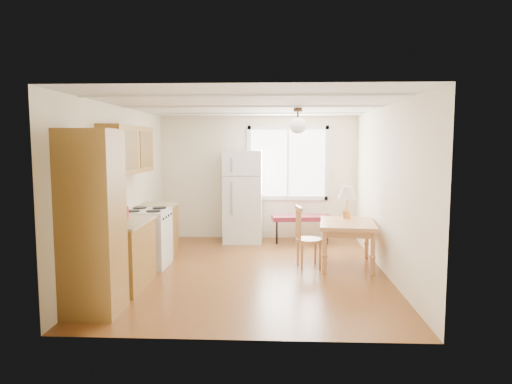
# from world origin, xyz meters

# --- Properties ---
(room_shell) EXTENTS (4.60, 5.60, 2.62)m
(room_shell) POSITION_xyz_m (0.00, 0.00, 1.25)
(room_shell) COLOR #552C11
(room_shell) RESTS_ON ground
(kitchen_run) EXTENTS (0.65, 3.40, 2.20)m
(kitchen_run) POSITION_xyz_m (-1.72, -0.63, 0.84)
(kitchen_run) COLOR brown
(kitchen_run) RESTS_ON ground
(window_unit) EXTENTS (1.64, 0.05, 1.51)m
(window_unit) POSITION_xyz_m (0.60, 2.47, 1.55)
(window_unit) COLOR white
(window_unit) RESTS_ON room_shell
(pendant_light) EXTENTS (0.26, 0.26, 0.40)m
(pendant_light) POSITION_xyz_m (0.70, 0.40, 2.24)
(pendant_light) COLOR black
(pendant_light) RESTS_ON room_shell
(refrigerator) EXTENTS (0.75, 0.78, 1.81)m
(refrigerator) POSITION_xyz_m (-0.29, 2.12, 0.90)
(refrigerator) COLOR silver
(refrigerator) RESTS_ON ground
(bench) EXTENTS (1.20, 0.56, 0.53)m
(bench) POSITION_xyz_m (0.87, 2.05, 0.47)
(bench) COLOR maroon
(bench) RESTS_ON ground
(dining_table) EXTENTS (0.96, 1.21, 0.70)m
(dining_table) POSITION_xyz_m (1.50, 0.38, 0.60)
(dining_table) COLOR #AB7142
(dining_table) RESTS_ON ground
(chair) EXTENTS (0.44, 0.43, 0.96)m
(chair) POSITION_xyz_m (0.80, 0.23, 0.55)
(chair) COLOR #AB7142
(chair) RESTS_ON ground
(table_lamp) EXTENTS (0.31, 0.31, 0.54)m
(table_lamp) POSITION_xyz_m (1.54, 0.73, 1.09)
(table_lamp) COLOR #CB8D41
(table_lamp) RESTS_ON dining_table
(coffee_maker) EXTENTS (0.23, 0.27, 0.37)m
(coffee_maker) POSITION_xyz_m (-1.72, -1.23, 1.03)
(coffee_maker) COLOR black
(coffee_maker) RESTS_ON kitchen_run
(kettle) EXTENTS (0.12, 0.12, 0.23)m
(kettle) POSITION_xyz_m (-1.75, -0.61, 0.99)
(kettle) COLOR red
(kettle) RESTS_ON kitchen_run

